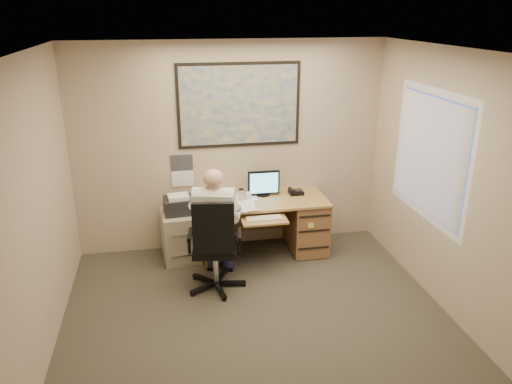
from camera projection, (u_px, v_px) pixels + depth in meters
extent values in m
cube|color=#3A372D|center=(266.00, 342.00, 4.83)|extent=(4.00, 4.50, 0.00)
cube|color=white|center=(268.00, 55.00, 3.90)|extent=(4.00, 4.50, 0.00)
cube|color=#C1AB91|center=(230.00, 148.00, 6.44)|extent=(4.00, 0.00, 2.70)
cube|color=#C1AB91|center=(24.00, 232.00, 4.01)|extent=(0.00, 4.50, 2.70)
cube|color=#C1AB91|center=(473.00, 199.00, 4.72)|extent=(0.00, 4.50, 2.70)
cube|color=tan|center=(264.00, 200.00, 6.37)|extent=(1.60, 0.75, 0.03)
cube|color=#94643C|center=(306.00, 224.00, 6.60)|extent=(0.45, 0.70, 0.70)
cube|color=#94643C|center=(204.00, 232.00, 6.36)|extent=(0.04, 0.70, 0.70)
cube|color=#94643C|center=(259.00, 211.00, 6.79)|extent=(1.55, 0.03, 0.55)
cylinder|color=black|center=(263.00, 194.00, 6.50)|extent=(0.16, 0.16, 0.02)
cube|color=black|center=(264.00, 183.00, 6.42)|extent=(0.41, 0.05, 0.31)
cube|color=#53C0E3|center=(264.00, 183.00, 6.40)|extent=(0.37, 0.01, 0.26)
cube|color=tan|center=(264.00, 220.00, 5.97)|extent=(0.55, 0.30, 0.02)
cube|color=beige|center=(264.00, 218.00, 5.96)|extent=(0.43, 0.14, 0.02)
cube|color=black|center=(296.00, 192.00, 6.54)|extent=(0.19, 0.17, 0.05)
cylinder|color=silver|center=(241.00, 196.00, 6.27)|extent=(0.07, 0.07, 0.16)
cylinder|color=white|center=(248.00, 196.00, 6.34)|extent=(0.08, 0.08, 0.09)
cube|color=white|center=(229.00, 201.00, 6.28)|extent=(0.60, 0.56, 0.03)
cube|color=#1E4C93|center=(239.00, 105.00, 6.25)|extent=(1.56, 0.03, 1.06)
cube|color=white|center=(182.00, 171.00, 6.41)|extent=(0.28, 0.01, 0.42)
cube|color=#A49E84|center=(180.00, 236.00, 6.37)|extent=(0.50, 0.58, 0.63)
cube|color=black|center=(179.00, 206.00, 6.22)|extent=(0.39, 0.35, 0.20)
cube|color=white|center=(178.00, 197.00, 6.16)|extent=(0.27, 0.22, 0.05)
cylinder|color=silver|center=(216.00, 266.00, 5.71)|extent=(0.06, 0.06, 0.43)
cube|color=black|center=(215.00, 248.00, 5.63)|extent=(0.56, 0.56, 0.07)
cube|color=black|center=(220.00, 228.00, 5.29)|extent=(0.45, 0.13, 0.58)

